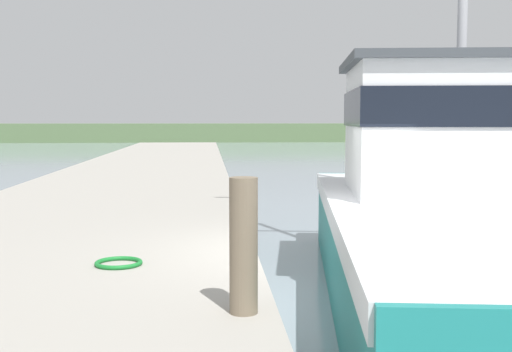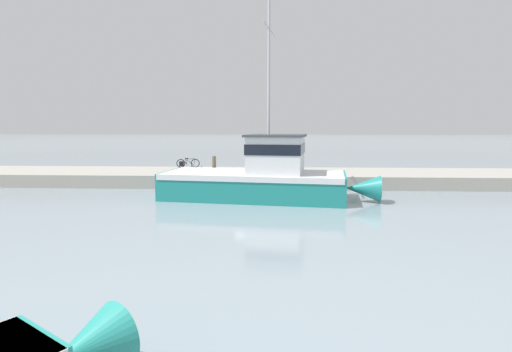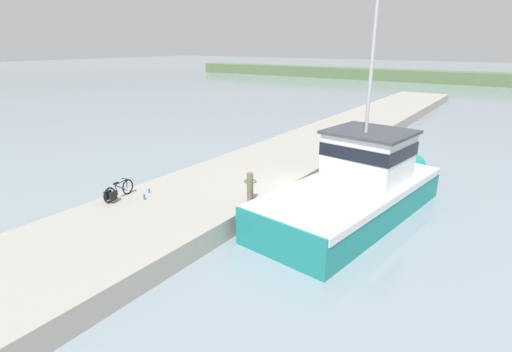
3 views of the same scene
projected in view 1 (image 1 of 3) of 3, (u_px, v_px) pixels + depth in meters
ground_plane at (316, 311)px, 8.59m from camera, size 320.00×320.00×0.00m
dock_pier at (38, 286)px, 8.28m from camera, size 5.67×80.00×0.83m
far_shoreline at (475, 132)px, 75.35m from camera, size 180.00×5.00×2.08m
fishing_boat_main at (462, 212)px, 9.11m from camera, size 5.10×11.72×10.64m
mooring_post at (244, 246)px, 5.69m from camera, size 0.25×0.25×1.22m
hose_coil at (119, 263)px, 7.63m from camera, size 0.57×0.57×0.05m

